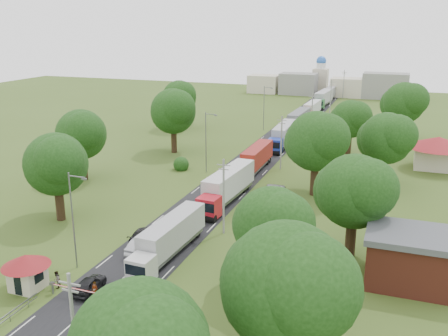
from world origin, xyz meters
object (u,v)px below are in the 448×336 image
at_px(guard_booth, 27,268).
at_px(pedestrian_near, 95,291).
at_px(boom_barrier, 82,291).
at_px(car_lane_front, 89,285).
at_px(info_sign, 297,134).
at_px(truck_0, 169,238).
at_px(car_lane_mid, 143,245).

height_order(guard_booth, pedestrian_near, guard_booth).
xyz_separation_m(boom_barrier, car_lane_front, (-0.23, 1.50, -0.19)).
distance_m(info_sign, car_lane_front, 58.94).
height_order(truck_0, pedestrian_near, truck_0).
relative_size(info_sign, pedestrian_near, 2.43).
xyz_separation_m(guard_booth, car_lane_mid, (6.20, 10.50, -1.35)).
height_order(guard_booth, info_sign, info_sign).
distance_m(car_lane_front, car_lane_mid, 9.02).
bearing_deg(truck_0, guard_booth, -131.46).
bearing_deg(car_lane_front, guard_booth, 10.37).
bearing_deg(guard_booth, boom_barrier, 0.01).
relative_size(guard_booth, truck_0, 0.32).
height_order(boom_barrier, info_sign, info_sign).
distance_m(boom_barrier, pedestrian_near, 1.14).
xyz_separation_m(car_lane_mid, pedestrian_near, (0.66, -10.00, 0.03)).
bearing_deg(truck_0, info_sign, 86.42).
distance_m(guard_booth, car_lane_mid, 12.27).
relative_size(boom_barrier, car_lane_mid, 1.87).
distance_m(info_sign, pedestrian_near, 59.80).
bearing_deg(boom_barrier, car_lane_mid, 88.05).
bearing_deg(info_sign, car_lane_mid, -97.14).
distance_m(boom_barrier, guard_booth, 5.98).
bearing_deg(boom_barrier, guard_booth, -179.99).
xyz_separation_m(car_lane_front, car_lane_mid, (0.59, 9.00, 0.11)).
relative_size(boom_barrier, info_sign, 2.25).
distance_m(boom_barrier, car_lane_front, 1.53).
xyz_separation_m(truck_0, car_lane_front, (-3.69, -9.03, -1.33)).
xyz_separation_m(car_lane_front, pedestrian_near, (1.25, -1.00, 0.14)).
relative_size(guard_booth, car_lane_front, 1.07).
relative_size(truck_0, car_lane_mid, 2.81).
bearing_deg(guard_booth, pedestrian_near, 4.18).
height_order(car_lane_front, pedestrian_near, pedestrian_near).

